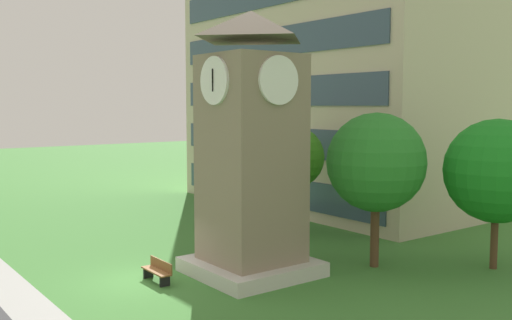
{
  "coord_description": "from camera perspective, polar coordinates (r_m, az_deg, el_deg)",
  "views": [
    {
      "loc": [
        21.18,
        -9.99,
        7.11
      ],
      "look_at": [
        0.99,
        5.18,
        4.71
      ],
      "focal_mm": 40.38,
      "sensor_mm": 36.0,
      "label": 1
    }
  ],
  "objects": [
    {
      "name": "ground_plane",
      "position": [
        24.47,
        -11.4,
        -11.58
      ],
      "size": [
        160.0,
        160.0,
        0.0
      ],
      "primitive_type": "plane",
      "color": "#3D7A33"
    },
    {
      "name": "kerb_strip",
      "position": [
        22.99,
        -21.94,
        -12.99
      ],
      "size": [
        120.0,
        1.6,
        0.01
      ],
      "primitive_type": "cube",
      "color": "#9E9E99",
      "rests_on": "ground"
    },
    {
      "name": "office_building",
      "position": [
        42.34,
        8.15,
        8.74
      ],
      "size": [
        21.8,
        12.76,
        19.2
      ],
      "color": "beige",
      "rests_on": "ground"
    },
    {
      "name": "clock_tower",
      "position": [
        23.95,
        -0.49,
        0.17
      ],
      "size": [
        4.69,
        4.69,
        10.96
      ],
      "color": "gray",
      "rests_on": "ground"
    },
    {
      "name": "park_bench",
      "position": [
        24.0,
        -9.71,
        -10.75
      ],
      "size": [
        1.8,
        0.49,
        0.88
      ],
      "color": "brown",
      "rests_on": "ground"
    },
    {
      "name": "tree_streetside",
      "position": [
        26.86,
        22.76,
        -1.01
      ],
      "size": [
        4.51,
        4.51,
        6.56
      ],
      "color": "#513823",
      "rests_on": "ground"
    },
    {
      "name": "tree_near_tower",
      "position": [
        31.74,
        3.68,
        0.24
      ],
      "size": [
        3.48,
        3.48,
        6.01
      ],
      "color": "#513823",
      "rests_on": "ground"
    },
    {
      "name": "tree_by_building",
      "position": [
        25.6,
        11.81,
        -0.25
      ],
      "size": [
        4.34,
        4.34,
        6.82
      ],
      "color": "#513823",
      "rests_on": "ground"
    }
  ]
}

